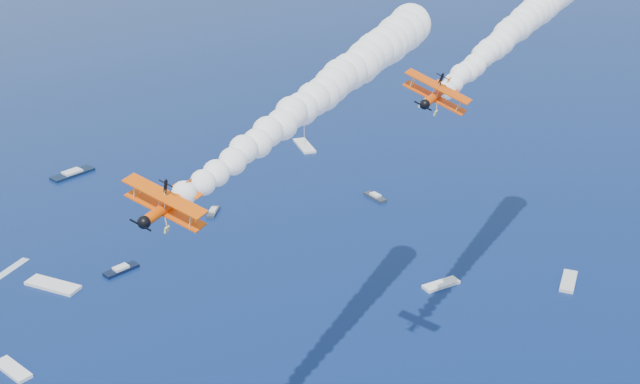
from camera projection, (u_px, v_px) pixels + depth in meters
biplane_lead at (436, 95)px, 99.89m from camera, size 11.28×12.56×8.43m
biplane_trail at (167, 206)px, 75.99m from camera, size 11.31×12.44×7.85m
smoke_trail_lead at (519, 26)px, 123.44m from camera, size 65.80×52.35×11.32m
smoke_trail_trail at (323, 92)px, 100.21m from camera, size 65.94×55.76×11.32m
spectator_boats at (58, 280)px, 173.87m from camera, size 208.39×185.01×0.70m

